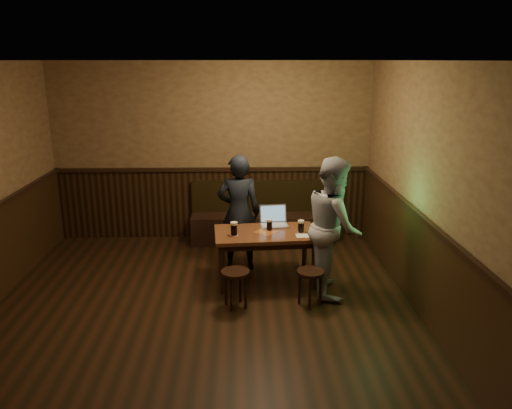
{
  "coord_description": "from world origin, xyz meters",
  "views": [
    {
      "loc": [
        0.46,
        -4.82,
        2.81
      ],
      "look_at": [
        0.64,
        1.09,
        1.09
      ],
      "focal_mm": 35.0,
      "sensor_mm": 36.0,
      "label": 1
    }
  ],
  "objects_px": {
    "bench": "(261,222)",
    "person_suit": "(239,213)",
    "pint_mid": "(269,225)",
    "laptop": "(274,220)",
    "person_grey": "(334,226)",
    "pint_left": "(234,229)",
    "stool_right": "(310,278)",
    "pint_right": "(301,226)",
    "pub_table": "(266,239)",
    "stool_left": "(236,278)"
  },
  "relations": [
    {
      "from": "stool_left",
      "to": "pint_left",
      "type": "bearing_deg",
      "value": 92.07
    },
    {
      "from": "stool_left",
      "to": "person_suit",
      "type": "relative_size",
      "value": 0.28
    },
    {
      "from": "pint_mid",
      "to": "pint_left",
      "type": "bearing_deg",
      "value": -158.64
    },
    {
      "from": "bench",
      "to": "laptop",
      "type": "distance_m",
      "value": 1.36
    },
    {
      "from": "stool_left",
      "to": "pint_right",
      "type": "xyz_separation_m",
      "value": [
        0.83,
        0.63,
        0.41
      ]
    },
    {
      "from": "stool_right",
      "to": "pint_left",
      "type": "height_order",
      "value": "pint_left"
    },
    {
      "from": "stool_left",
      "to": "laptop",
      "type": "relative_size",
      "value": 1.17
    },
    {
      "from": "stool_right",
      "to": "person_grey",
      "type": "height_order",
      "value": "person_grey"
    },
    {
      "from": "stool_left",
      "to": "pint_left",
      "type": "xyz_separation_m",
      "value": [
        -0.02,
        0.55,
        0.42
      ]
    },
    {
      "from": "stool_left",
      "to": "person_suit",
      "type": "distance_m",
      "value": 1.23
    },
    {
      "from": "pub_table",
      "to": "person_suit",
      "type": "relative_size",
      "value": 0.84
    },
    {
      "from": "person_grey",
      "to": "pint_mid",
      "type": "bearing_deg",
      "value": 67.77
    },
    {
      "from": "bench",
      "to": "pint_mid",
      "type": "height_order",
      "value": "bench"
    },
    {
      "from": "bench",
      "to": "pint_mid",
      "type": "xyz_separation_m",
      "value": [
        0.05,
        -1.5,
        0.46
      ]
    },
    {
      "from": "bench",
      "to": "stool_right",
      "type": "bearing_deg",
      "value": -77.4
    },
    {
      "from": "laptop",
      "to": "stool_left",
      "type": "bearing_deg",
      "value": -124.06
    },
    {
      "from": "pint_left",
      "to": "laptop",
      "type": "height_order",
      "value": "laptop"
    },
    {
      "from": "bench",
      "to": "stool_left",
      "type": "bearing_deg",
      "value": -99.76
    },
    {
      "from": "pint_left",
      "to": "pint_right",
      "type": "xyz_separation_m",
      "value": [
        0.85,
        0.08,
        -0.01
      ]
    },
    {
      "from": "stool_left",
      "to": "stool_right",
      "type": "xyz_separation_m",
      "value": [
        0.88,
        0.02,
        -0.01
      ]
    },
    {
      "from": "laptop",
      "to": "person_grey",
      "type": "bearing_deg",
      "value": -44.9
    },
    {
      "from": "person_suit",
      "to": "pint_left",
      "type": "bearing_deg",
      "value": 86.16
    },
    {
      "from": "stool_right",
      "to": "pint_left",
      "type": "relative_size",
      "value": 2.48
    },
    {
      "from": "pub_table",
      "to": "person_grey",
      "type": "xyz_separation_m",
      "value": [
        0.82,
        -0.27,
        0.25
      ]
    },
    {
      "from": "pint_right",
      "to": "laptop",
      "type": "distance_m",
      "value": 0.46
    },
    {
      "from": "person_suit",
      "to": "pint_right",
      "type": "bearing_deg",
      "value": 148.42
    },
    {
      "from": "pint_left",
      "to": "pint_mid",
      "type": "bearing_deg",
      "value": 21.36
    },
    {
      "from": "pint_right",
      "to": "stool_left",
      "type": "bearing_deg",
      "value": -142.56
    },
    {
      "from": "pub_table",
      "to": "person_grey",
      "type": "relative_size",
      "value": 0.79
    },
    {
      "from": "stool_right",
      "to": "pint_right",
      "type": "distance_m",
      "value": 0.75
    },
    {
      "from": "stool_left",
      "to": "pint_right",
      "type": "height_order",
      "value": "pint_right"
    },
    {
      "from": "stool_right",
      "to": "laptop",
      "type": "relative_size",
      "value": 1.13
    },
    {
      "from": "stool_right",
      "to": "pint_right",
      "type": "relative_size",
      "value": 2.66
    },
    {
      "from": "bench",
      "to": "person_grey",
      "type": "height_order",
      "value": "person_grey"
    },
    {
      "from": "laptop",
      "to": "person_grey",
      "type": "distance_m",
      "value": 0.9
    },
    {
      "from": "pub_table",
      "to": "person_suit",
      "type": "distance_m",
      "value": 0.63
    },
    {
      "from": "bench",
      "to": "person_suit",
      "type": "bearing_deg",
      "value": -107.75
    },
    {
      "from": "stool_right",
      "to": "pint_mid",
      "type": "relative_size",
      "value": 2.89
    },
    {
      "from": "pub_table",
      "to": "pint_right",
      "type": "height_order",
      "value": "pint_right"
    },
    {
      "from": "pub_table",
      "to": "person_grey",
      "type": "bearing_deg",
      "value": -22.51
    },
    {
      "from": "pub_table",
      "to": "person_suit",
      "type": "height_order",
      "value": "person_suit"
    },
    {
      "from": "stool_right",
      "to": "pint_mid",
      "type": "height_order",
      "value": "pint_mid"
    },
    {
      "from": "pint_mid",
      "to": "laptop",
      "type": "height_order",
      "value": "laptop"
    },
    {
      "from": "laptop",
      "to": "person_suit",
      "type": "xyz_separation_m",
      "value": [
        -0.47,
        0.2,
        0.05
      ]
    },
    {
      "from": "stool_right",
      "to": "person_grey",
      "type": "bearing_deg",
      "value": 49.46
    },
    {
      "from": "pub_table",
      "to": "stool_right",
      "type": "distance_m",
      "value": 0.86
    },
    {
      "from": "bench",
      "to": "person_suit",
      "type": "distance_m",
      "value": 1.24
    },
    {
      "from": "bench",
      "to": "person_suit",
      "type": "xyz_separation_m",
      "value": [
        -0.35,
        -1.08,
        0.49
      ]
    },
    {
      "from": "bench",
      "to": "person_grey",
      "type": "bearing_deg",
      "value": -65.95
    },
    {
      "from": "pint_right",
      "to": "person_grey",
      "type": "relative_size",
      "value": 0.1
    }
  ]
}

